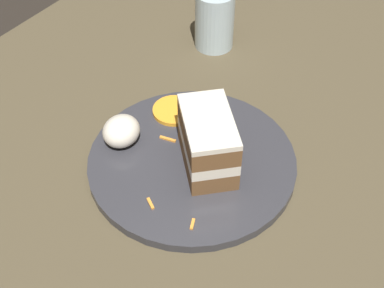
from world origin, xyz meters
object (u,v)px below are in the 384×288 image
at_px(cake_slice, 208,142).
at_px(orange_garnish, 174,110).
at_px(cream_dollop, 121,131).
at_px(plate, 192,162).
at_px(drinking_glass, 214,23).

relative_size(cake_slice, orange_garnish, 1.91).
height_order(cream_dollop, orange_garnish, cream_dollop).
bearing_deg(plate, orange_garnish, -130.07).
bearing_deg(cake_slice, plate, 150.16).
bearing_deg(plate, cake_slice, 104.43).
xyz_separation_m(cake_slice, drinking_glass, (-0.26, -0.16, -0.01)).
bearing_deg(orange_garnish, plate, 49.93).
bearing_deg(plate, drinking_glass, -153.51).
relative_size(cream_dollop, drinking_glass, 0.55).
xyz_separation_m(cake_slice, cream_dollop, (0.03, -0.12, -0.02)).
height_order(cake_slice, drinking_glass, drinking_glass).
bearing_deg(orange_garnish, cream_dollop, -14.63).
relative_size(plate, cream_dollop, 5.17).
bearing_deg(drinking_glass, cake_slice, 30.67).
height_order(orange_garnish, drinking_glass, drinking_glass).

